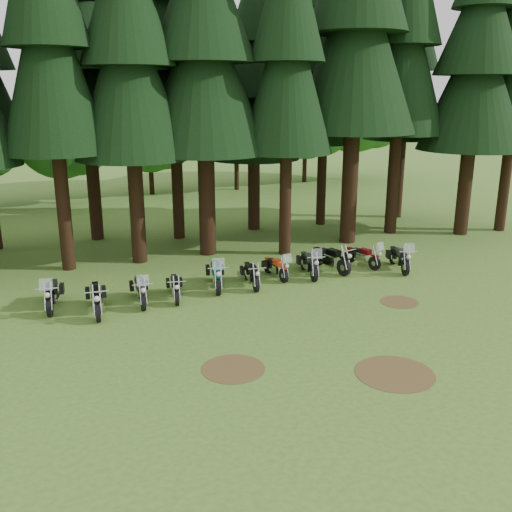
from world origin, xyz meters
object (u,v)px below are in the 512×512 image
Objects in this scene: motorcycle_6 at (276,268)px; motorcycle_10 at (399,259)px; motorcycle_7 at (309,264)px; motorcycle_2 at (140,291)px; motorcycle_3 at (175,288)px; motorcycle_4 at (216,275)px; motorcycle_8 at (330,259)px; motorcycle_9 at (362,257)px; motorcycle_0 at (52,295)px; motorcycle_1 at (97,299)px; motorcycle_5 at (251,275)px.

motorcycle_10 is at bearing -14.57° from motorcycle_6.
motorcycle_7 is at bearing -173.60° from motorcycle_10.
motorcycle_2 is at bearing -163.94° from motorcycle_10.
motorcycle_4 reaches higher than motorcycle_3.
motorcycle_9 is at bearing -11.80° from motorcycle_8.
motorcycle_0 is 11.35m from motorcycle_8.
motorcycle_0 reaches higher than motorcycle_3.
motorcycle_7 is (7.19, 0.46, 0.02)m from motorcycle_2.
motorcycle_1 is at bearing -155.33° from motorcycle_4.
motorcycle_0 is at bearing -174.64° from motorcycle_5.
motorcycle_0 is at bearing -168.78° from motorcycle_7.
motorcycle_1 is 12.79m from motorcycle_10.
motorcycle_2 is 8.37m from motorcycle_8.
motorcycle_6 is 0.99× the size of motorcycle_9.
motorcycle_4 reaches higher than motorcycle_5.
motorcycle_5 is (7.48, -0.50, -0.05)m from motorcycle_0.
motorcycle_10 is (11.18, -0.34, 0.02)m from motorcycle_2.
motorcycle_3 is (2.90, 0.30, -0.08)m from motorcycle_1.
motorcycle_1 is 8.84m from motorcycle_7.
motorcycle_4 reaches higher than motorcycle_8.
motorcycle_2 is 1.11× the size of motorcycle_3.
motorcycle_3 is at bearing 173.97° from motorcycle_8.
motorcycle_6 is (5.79, 0.73, -0.05)m from motorcycle_2.
motorcycle_1 is 0.98× the size of motorcycle_4.
motorcycle_9 is at bearing 15.92° from motorcycle_3.
motorcycle_3 is 5.92m from motorcycle_7.
motorcycle_7 reaches higher than motorcycle_9.
motorcycle_2 is at bearing -2.86° from motorcycle_0.
motorcycle_9 is (12.99, -0.01, -0.06)m from motorcycle_0.
motorcycle_3 is 7.09m from motorcycle_8.
motorcycle_7 is (10.20, -0.25, -0.00)m from motorcycle_0.
motorcycle_0 is at bearing -178.72° from motorcycle_3.
motorcycle_1 is 2.92m from motorcycle_3.
motorcycle_6 is at bearing 19.13° from motorcycle_4.
motorcycle_4 reaches higher than motorcycle_2.
motorcycle_6 is at bearing -173.46° from motorcycle_10.
motorcycle_0 is at bearing 149.11° from motorcycle_1.
motorcycle_6 reaches higher than motorcycle_8.
motorcycle_7 is 1.17m from motorcycle_8.
motorcycle_5 is at bearing -161.51° from motorcycle_6.
motorcycle_1 is 1.00× the size of motorcycle_8.
motorcycle_0 is at bearing -166.41° from motorcycle_10.
motorcycle_10 is (2.84, -1.04, -0.01)m from motorcycle_8.
motorcycle_3 is at bearing -173.58° from motorcycle_6.
motorcycle_5 is at bearing 10.89° from motorcycle_1.
motorcycle_1 is 1.19× the size of motorcycle_6.
motorcycle_8 is at bearing -4.15° from motorcycle_6.
motorcycle_2 is 1.10× the size of motorcycle_9.
motorcycle_1 is at bearing -162.23° from motorcycle_7.
motorcycle_7 is (5.90, 0.50, 0.07)m from motorcycle_3.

